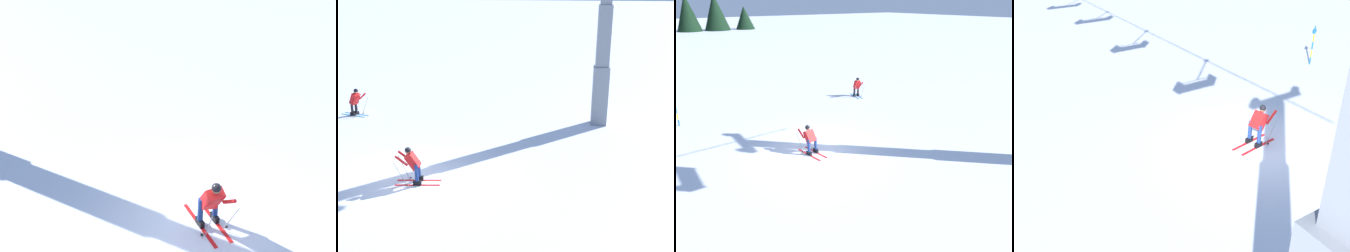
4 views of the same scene
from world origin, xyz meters
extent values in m
plane|color=white|center=(0.00, 0.00, 0.00)|extent=(260.00, 260.00, 0.00)
cube|color=red|center=(0.44, 0.17, 0.01)|extent=(0.31, 1.58, 0.01)
cube|color=black|center=(0.44, 0.17, 0.09)|extent=(0.15, 0.29, 0.16)
cylinder|color=navy|center=(0.44, 0.17, 0.48)|extent=(0.13, 0.13, 0.61)
cube|color=red|center=(0.05, 0.11, 0.01)|extent=(0.31, 1.58, 0.01)
cube|color=black|center=(0.05, 0.11, 0.09)|extent=(0.15, 0.29, 0.16)
cylinder|color=navy|center=(0.05, 0.11, 0.48)|extent=(0.13, 0.13, 0.61)
cube|color=red|center=(0.27, 0.00, 0.85)|extent=(0.49, 0.57, 0.62)
sphere|color=#997051|center=(0.29, -0.15, 1.21)|extent=(0.20, 0.20, 0.20)
sphere|color=black|center=(0.29, -0.15, 1.25)|extent=(0.22, 0.22, 0.22)
cylinder|color=red|center=(0.55, -0.31, 0.94)|extent=(0.15, 0.47, 0.41)
cylinder|color=gray|center=(0.59, -0.33, 0.40)|extent=(0.20, 0.45, 1.03)
cylinder|color=black|center=(0.62, -0.15, 0.05)|extent=(0.07, 0.07, 0.01)
cylinder|color=red|center=(0.09, -0.38, 0.94)|extent=(0.15, 0.47, 0.41)
cylinder|color=gray|center=(0.05, -0.41, 0.40)|extent=(0.07, 0.48, 1.03)
cylinder|color=black|center=(-0.02, -0.24, 0.05)|extent=(0.07, 0.07, 0.01)
camera|label=1|loc=(-2.51, -6.28, 6.46)|focal=41.32mm
camera|label=2|loc=(14.02, 5.31, 6.96)|focal=47.66mm
camera|label=3|loc=(6.55, 11.18, 6.62)|focal=32.51mm
camera|label=4|loc=(-8.04, 8.16, 6.87)|focal=42.90mm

